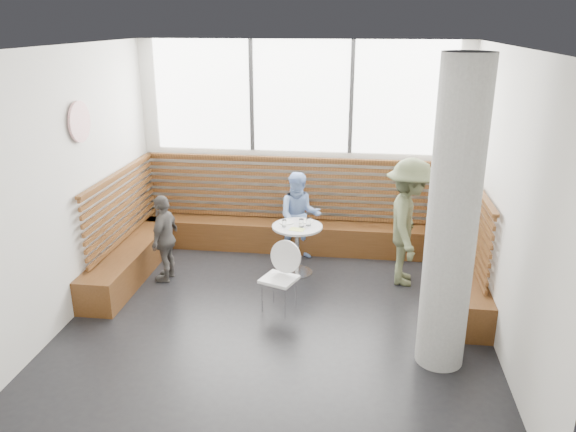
# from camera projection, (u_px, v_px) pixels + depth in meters

# --- Properties ---
(room) EXTENTS (5.00, 5.00, 3.20)m
(room) POSITION_uv_depth(u_px,v_px,m) (276.00, 195.00, 6.32)
(room) COLOR silver
(room) RESTS_ON ground
(booth) EXTENTS (5.00, 2.50, 1.44)m
(booth) POSITION_uv_depth(u_px,v_px,m) (295.00, 236.00, 8.37)
(booth) COLOR #492A12
(booth) RESTS_ON ground
(concrete_column) EXTENTS (0.50, 0.50, 3.20)m
(concrete_column) POSITION_uv_depth(u_px,v_px,m) (453.00, 220.00, 5.52)
(concrete_column) COLOR gray
(concrete_column) RESTS_ON ground
(wall_art) EXTENTS (0.03, 0.50, 0.50)m
(wall_art) POSITION_uv_depth(u_px,v_px,m) (79.00, 122.00, 6.76)
(wall_art) COLOR white
(wall_art) RESTS_ON room
(cafe_table) EXTENTS (0.71, 0.71, 0.73)m
(cafe_table) POSITION_uv_depth(u_px,v_px,m) (297.00, 239.00, 7.94)
(cafe_table) COLOR silver
(cafe_table) RESTS_ON ground
(cafe_chair) EXTENTS (0.42, 0.41, 0.88)m
(cafe_chair) POSITION_uv_depth(u_px,v_px,m) (280.00, 271.00, 6.97)
(cafe_chair) COLOR white
(cafe_chair) RESTS_ON ground
(adult_man) EXTENTS (0.72, 1.17, 1.76)m
(adult_man) POSITION_uv_depth(u_px,v_px,m) (408.00, 222.00, 7.56)
(adult_man) COLOR #535B3D
(adult_man) RESTS_ON ground
(child_back) EXTENTS (0.73, 0.60, 1.35)m
(child_back) POSITION_uv_depth(u_px,v_px,m) (299.00, 216.00, 8.42)
(child_back) COLOR #85A7E7
(child_back) RESTS_ON ground
(child_left) EXTENTS (0.36, 0.74, 1.23)m
(child_left) POSITION_uv_depth(u_px,v_px,m) (165.00, 238.00, 7.74)
(child_left) COLOR #56524E
(child_left) RESTS_ON ground
(plate_near) EXTENTS (0.22, 0.22, 0.02)m
(plate_near) POSITION_uv_depth(u_px,v_px,m) (286.00, 222.00, 7.98)
(plate_near) COLOR white
(plate_near) RESTS_ON cafe_table
(plate_far) EXTENTS (0.18, 0.18, 0.01)m
(plate_far) POSITION_uv_depth(u_px,v_px,m) (307.00, 222.00, 8.02)
(plate_far) COLOR white
(plate_far) RESTS_ON cafe_table
(glass_left) EXTENTS (0.06, 0.06, 0.10)m
(glass_left) POSITION_uv_depth(u_px,v_px,m) (284.00, 223.00, 7.82)
(glass_left) COLOR white
(glass_left) RESTS_ON cafe_table
(glass_mid) EXTENTS (0.07, 0.07, 0.11)m
(glass_mid) POSITION_uv_depth(u_px,v_px,m) (301.00, 223.00, 7.82)
(glass_mid) COLOR white
(glass_mid) RESTS_ON cafe_table
(glass_right) EXTENTS (0.07, 0.07, 0.11)m
(glass_right) POSITION_uv_depth(u_px,v_px,m) (309.00, 222.00, 7.86)
(glass_right) COLOR white
(glass_right) RESTS_ON cafe_table
(menu_card) EXTENTS (0.23, 0.18, 0.00)m
(menu_card) POSITION_uv_depth(u_px,v_px,m) (297.00, 229.00, 7.73)
(menu_card) COLOR #A5C64C
(menu_card) RESTS_ON cafe_table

